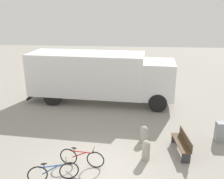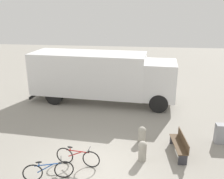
{
  "view_description": "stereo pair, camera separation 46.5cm",
  "coord_description": "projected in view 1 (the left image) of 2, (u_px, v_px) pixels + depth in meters",
  "views": [
    {
      "loc": [
        1.16,
        -7.63,
        5.71
      ],
      "look_at": [
        0.08,
        4.46,
        1.67
      ],
      "focal_mm": 40.0,
      "sensor_mm": 36.0,
      "label": 1
    },
    {
      "loc": [
        1.63,
        -7.58,
        5.71
      ],
      "look_at": [
        0.08,
        4.46,
        1.67
      ],
      "focal_mm": 40.0,
      "sensor_mm": 36.0,
      "label": 2
    }
  ],
  "objects": [
    {
      "name": "park_bench",
      "position": [
        182.0,
        142.0,
        10.15
      ],
      "size": [
        0.58,
        1.67,
        0.81
      ],
      "rotation": [
        0.0,
        0.0,
        1.68
      ],
      "color": "brown",
      "rests_on": "ground"
    },
    {
      "name": "bicycle_middle",
      "position": [
        82.0,
        158.0,
        9.29
      ],
      "size": [
        1.72,
        0.44,
        0.76
      ],
      "rotation": [
        0.0,
        0.0,
        -0.11
      ],
      "color": "black",
      "rests_on": "ground"
    },
    {
      "name": "bicycle_near",
      "position": [
        53.0,
        172.0,
        8.47
      ],
      "size": [
        1.65,
        0.64,
        0.76
      ],
      "rotation": [
        0.0,
        0.0,
        0.32
      ],
      "color": "black",
      "rests_on": "ground"
    },
    {
      "name": "ground_plane",
      "position": [
        99.0,
        171.0,
        9.11
      ],
      "size": [
        60.0,
        60.0,
        0.0
      ],
      "primitive_type": "plane",
      "color": "gray"
    },
    {
      "name": "delivery_truck",
      "position": [
        99.0,
        75.0,
        15.31
      ],
      "size": [
        8.97,
        3.06,
        3.06
      ],
      "rotation": [
        0.0,
        0.0,
        -0.07
      ],
      "color": "white",
      "rests_on": "ground"
    },
    {
      "name": "bollard_near_bench",
      "position": [
        146.0,
        149.0,
        9.68
      ],
      "size": [
        0.33,
        0.33,
        0.82
      ],
      "color": "#9E998C",
      "rests_on": "ground"
    },
    {
      "name": "bollard_far_bench",
      "position": [
        144.0,
        133.0,
        11.05
      ],
      "size": [
        0.35,
        0.35,
        0.72
      ],
      "color": "#9E998C",
      "rests_on": "ground"
    },
    {
      "name": "utility_box",
      "position": [
        222.0,
        132.0,
        11.05
      ],
      "size": [
        0.57,
        0.38,
        0.88
      ],
      "color": "gray",
      "rests_on": "ground"
    }
  ]
}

